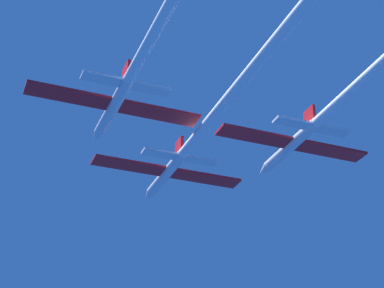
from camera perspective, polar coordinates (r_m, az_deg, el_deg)
jet_lead at (r=74.40m, az=3.63°, el=4.56°), size 20.88×74.61×3.46m
jet_left_wing at (r=65.85m, az=-2.30°, el=10.94°), size 20.88×65.32×3.46m
jet_right_wing at (r=74.90m, az=15.63°, el=6.51°), size 20.88×68.19×3.46m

